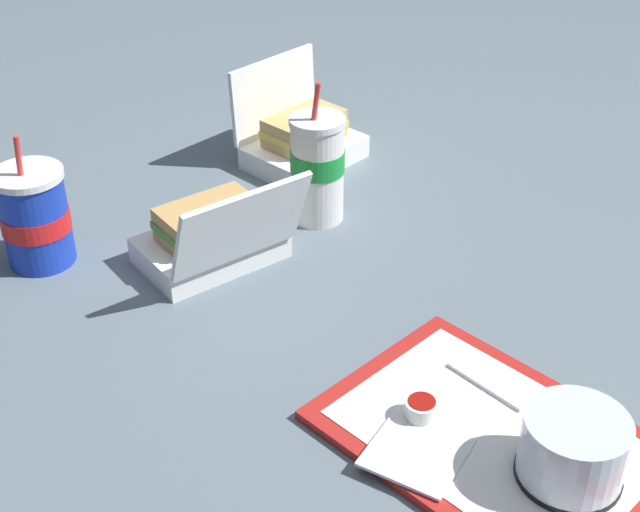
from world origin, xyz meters
TOP-DOWN VIEW (x-y plane):
  - ground_plane at (0.00, 0.00)m, footprint 3.20×3.20m
  - food_tray at (0.34, -0.05)m, footprint 0.41×0.33m
  - cake_container at (0.43, -0.02)m, footprint 0.11×0.11m
  - ketchup_cup at (0.27, -0.10)m, footprint 0.04×0.04m
  - napkin_stack at (0.32, -0.14)m, footprint 0.13×0.13m
  - plastic_fork at (0.27, 0.00)m, footprint 0.11×0.03m
  - clamshell_sandwich_left at (-0.16, -0.14)m, footprint 0.20×0.21m
  - clamshell_sandwich_corner at (-0.37, 0.14)m, footprint 0.19×0.22m
  - soda_cup_left at (-0.31, -0.35)m, footprint 0.10×0.10m
  - soda_cup_right at (-0.19, 0.06)m, footprint 0.09×0.09m

SIDE VIEW (x-z plane):
  - ground_plane at x=0.00m, z-range 0.00..0.00m
  - food_tray at x=0.34m, z-range 0.00..0.01m
  - napkin_stack at x=0.32m, z-range 0.01..0.02m
  - plastic_fork at x=0.27m, z-range 0.01..0.02m
  - ketchup_cup at x=0.27m, z-range 0.01..0.04m
  - clamshell_sandwich_left at x=-0.16m, z-range -0.04..0.13m
  - clamshell_sandwich_corner at x=-0.37m, z-range -0.04..0.13m
  - cake_container at x=0.43m, z-range 0.01..0.09m
  - soda_cup_left at x=-0.31m, z-range -0.03..0.18m
  - soda_cup_right at x=-0.19m, z-range -0.03..0.21m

